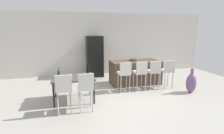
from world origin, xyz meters
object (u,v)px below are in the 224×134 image
(bar_chair_far, at_px, (168,70))
(floor_vase, at_px, (191,83))
(wine_bottle_far, at_px, (59,74))
(dining_chair_far, at_px, (86,86))
(potted_plant, at_px, (142,67))
(wine_glass_left, at_px, (89,74))
(refrigerator, at_px, (95,56))
(bar_chair_left, at_px, (125,72))
(wine_glass_middle, at_px, (71,75))
(bar_chair_right, at_px, (154,70))
(wine_bottle_corner, at_px, (88,69))
(dining_chair_near, at_px, (64,88))
(dining_table, at_px, (73,79))
(fruit_bowl, at_px, (133,60))
(bar_chair_middle, at_px, (140,71))
(kitchen_island, at_px, (135,72))

(bar_chair_far, relative_size, floor_vase, 1.24)
(wine_bottle_far, bearing_deg, dining_chair_far, -51.49)
(potted_plant, bearing_deg, wine_glass_left, -134.17)
(wine_bottle_far, bearing_deg, refrigerator, 61.29)
(bar_chair_left, bearing_deg, wine_glass_left, -152.70)
(bar_chair_far, xyz_separation_m, wine_glass_middle, (-3.47, -0.58, 0.17))
(bar_chair_right, relative_size, refrigerator, 0.57)
(wine_bottle_corner, bearing_deg, potted_plant, 39.84)
(dining_chair_near, bearing_deg, dining_table, 72.03)
(wine_bottle_far, xyz_separation_m, fruit_bowl, (2.80, 1.23, 0.10))
(bar_chair_middle, relative_size, dining_chair_far, 1.00)
(dining_chair_far, xyz_separation_m, potted_plant, (3.16, 3.61, -0.40))
(wine_bottle_far, height_order, wine_glass_left, wine_bottle_far)
(bar_chair_middle, xyz_separation_m, wine_glass_middle, (-2.39, -0.58, 0.17))
(bar_chair_middle, distance_m, dining_chair_near, 2.86)
(bar_chair_left, height_order, bar_chair_far, same)
(dining_chair_near, relative_size, potted_plant, 1.97)
(dining_table, distance_m, potted_plant, 4.43)
(bar_chair_middle, distance_m, floor_vase, 1.77)
(bar_chair_far, relative_size, dining_table, 0.85)
(kitchen_island, height_order, wine_glass_middle, kitchen_island)
(bar_chair_left, bearing_deg, bar_chair_right, -0.00)
(bar_chair_middle, distance_m, dining_chair_far, 2.37)
(bar_chair_left, relative_size, fruit_bowl, 3.76)
(wine_bottle_corner, bearing_deg, dining_chair_near, -123.65)
(kitchen_island, xyz_separation_m, bar_chair_left, (-0.73, -0.85, 0.24))
(floor_vase, relative_size, potted_plant, 1.59)
(dining_chair_far, distance_m, wine_bottle_corner, 1.18)
(dining_table, relative_size, potted_plant, 2.31)
(bar_chair_middle, height_order, bar_chair_far, same)
(wine_bottle_far, relative_size, wine_glass_middle, 1.75)
(wine_glass_left, bearing_deg, dining_chair_near, -143.63)
(wine_bottle_far, height_order, potted_plant, wine_bottle_far)
(dining_chair_far, height_order, wine_bottle_corner, wine_bottle_corner)
(kitchen_island, distance_m, potted_plant, 1.85)
(dining_chair_far, relative_size, floor_vase, 1.24)
(dining_chair_near, relative_size, wine_bottle_far, 3.44)
(bar_chair_middle, distance_m, wine_bottle_corner, 1.84)
(bar_chair_right, height_order, wine_bottle_far, bar_chair_right)
(bar_chair_left, height_order, wine_bottle_far, bar_chair_left)
(fruit_bowl, height_order, floor_vase, fruit_bowl)
(bar_chair_left, distance_m, dining_chair_near, 2.35)
(dining_table, distance_m, wine_bottle_far, 0.45)
(bar_chair_right, bearing_deg, fruit_bowl, 117.46)
(bar_chair_far, height_order, potted_plant, bar_chair_far)
(kitchen_island, bearing_deg, wine_glass_left, -143.08)
(fruit_bowl, bearing_deg, wine_bottle_far, -156.30)
(bar_chair_far, relative_size, wine_glass_left, 6.03)
(kitchen_island, height_order, potted_plant, kitchen_island)
(bar_chair_middle, height_order, dining_chair_near, same)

